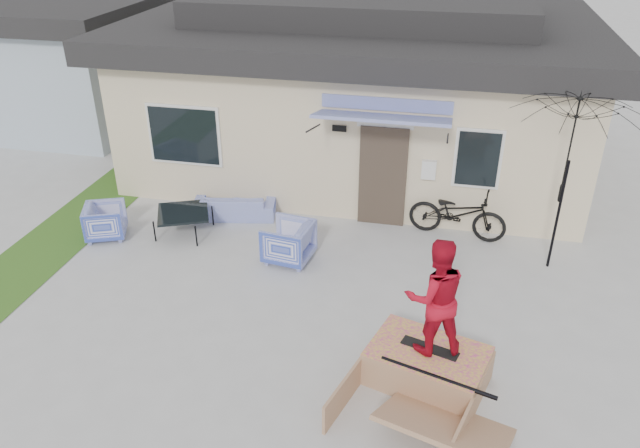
% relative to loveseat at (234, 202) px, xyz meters
% --- Properties ---
extents(ground, '(90.00, 90.00, 0.00)m').
position_rel_loveseat_xyz_m(ground, '(2.06, -4.11, -0.33)').
color(ground, '#B1B1B1').
rests_on(ground, ground).
extents(grass_strip, '(1.40, 8.00, 0.01)m').
position_rel_loveseat_xyz_m(grass_strip, '(-3.14, -2.11, -0.33)').
color(grass_strip, '#305C1D').
rests_on(grass_strip, ground).
extents(house, '(10.80, 8.49, 4.10)m').
position_rel_loveseat_xyz_m(house, '(2.06, 3.89, 1.61)').
color(house, beige).
rests_on(house, ground).
extents(neighbor_house, '(8.60, 7.60, 3.50)m').
position_rel_loveseat_xyz_m(neighbor_house, '(-8.44, 5.89, 1.45)').
color(neighbor_house, '#A3B3C5').
rests_on(neighbor_house, ground).
extents(loveseat, '(1.78, 0.83, 0.67)m').
position_rel_loveseat_xyz_m(loveseat, '(0.00, 0.00, 0.00)').
color(loveseat, '#2841B4').
rests_on(loveseat, ground).
extents(armchair_left, '(0.92, 0.95, 0.76)m').
position_rel_loveseat_xyz_m(armchair_left, '(-2.19, -1.39, 0.05)').
color(armchair_left, '#2841B4').
rests_on(armchair_left, ground).
extents(armchair_right, '(0.88, 0.92, 0.85)m').
position_rel_loveseat_xyz_m(armchair_right, '(1.57, -1.46, 0.09)').
color(armchair_right, '#2841B4').
rests_on(armchair_right, ground).
extents(coffee_table, '(1.29, 1.29, 0.48)m').
position_rel_loveseat_xyz_m(coffee_table, '(-0.74, -0.92, -0.09)').
color(coffee_table, black).
rests_on(coffee_table, ground).
extents(bicycle, '(2.00, 0.95, 1.23)m').
position_rel_loveseat_xyz_m(bicycle, '(4.60, 0.15, 0.28)').
color(bicycle, black).
rests_on(bicycle, ground).
extents(patio_umbrella, '(2.68, 2.57, 2.20)m').
position_rel_loveseat_xyz_m(patio_umbrella, '(6.30, -0.65, 1.41)').
color(patio_umbrella, black).
rests_on(patio_umbrella, ground).
extents(skate_ramp, '(2.10, 2.46, 0.52)m').
position_rel_loveseat_xyz_m(skate_ramp, '(4.30, -4.18, -0.07)').
color(skate_ramp, '#A27555').
rests_on(skate_ramp, ground).
extents(skateboard, '(0.83, 0.43, 0.05)m').
position_rel_loveseat_xyz_m(skateboard, '(4.32, -4.13, 0.22)').
color(skateboard, black).
rests_on(skateboard, skate_ramp).
extents(skater, '(0.99, 0.87, 1.70)m').
position_rel_loveseat_xyz_m(skater, '(4.32, -4.13, 1.09)').
color(skater, '#B30D22').
rests_on(skater, skateboard).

